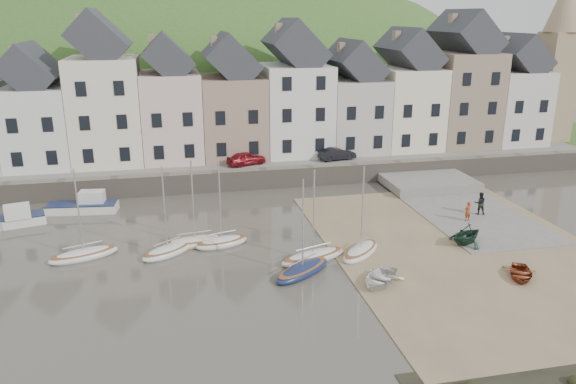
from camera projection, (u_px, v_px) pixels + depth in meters
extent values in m
plane|color=#423D34|center=(308.00, 264.00, 35.62)|extent=(160.00, 160.00, 0.00)
cube|color=#355723|center=(242.00, 144.00, 65.20)|extent=(90.00, 30.00, 1.50)
cube|color=slate|center=(257.00, 162.00, 54.24)|extent=(70.00, 7.00, 0.10)
cube|color=slate|center=(263.00, 178.00, 51.18)|extent=(70.00, 1.20, 1.80)
cube|color=#7E654C|center=(464.00, 249.00, 37.80)|extent=(18.00, 26.00, 0.06)
cube|color=slate|center=(460.00, 207.00, 46.04)|extent=(8.00, 18.00, 0.12)
ellipsoid|color=#355723|center=(195.00, 217.00, 95.99)|extent=(134.40, 84.00, 84.00)
cube|color=silver|center=(41.00, 126.00, 52.38)|extent=(5.80, 8.00, 7.50)
cube|color=gray|center=(14.00, 54.00, 50.06)|extent=(0.60, 0.90, 1.40)
cube|color=beige|center=(107.00, 111.00, 53.23)|extent=(6.40, 8.00, 10.00)
cube|color=gray|center=(80.00, 21.00, 50.41)|extent=(0.60, 0.90, 1.40)
cube|color=beige|center=(172.00, 116.00, 54.66)|extent=(5.60, 8.00, 8.50)
cube|color=gray|center=(152.00, 42.00, 52.23)|extent=(0.60, 0.90, 1.40)
cube|color=gray|center=(232.00, 117.00, 55.92)|extent=(6.20, 8.00, 8.00)
cube|color=gray|center=(214.00, 44.00, 53.45)|extent=(0.60, 0.90, 1.40)
cube|color=silver|center=(295.00, 109.00, 57.06)|extent=(6.60, 8.00, 9.00)
cube|color=gray|center=(279.00, 30.00, 54.35)|extent=(0.60, 0.90, 1.40)
cube|color=#B5AFA5|center=(352.00, 114.00, 58.53)|extent=(5.80, 8.00, 7.50)
cube|color=gray|center=(341.00, 49.00, 56.21)|extent=(0.60, 0.90, 1.40)
cube|color=beige|center=(405.00, 108.00, 59.56)|extent=(6.00, 8.00, 8.50)
cube|color=gray|center=(396.00, 38.00, 57.05)|extent=(0.60, 0.90, 1.40)
cube|color=gray|center=(459.00, 99.00, 60.58)|extent=(6.40, 8.00, 10.00)
cube|color=gray|center=(453.00, 20.00, 57.76)|extent=(0.60, 0.90, 1.40)
cube|color=beige|center=(509.00, 106.00, 62.11)|extent=(5.80, 8.00, 8.00)
cube|color=gray|center=(504.00, 43.00, 59.72)|extent=(0.60, 0.90, 1.40)
cube|color=#997F60|center=(554.00, 87.00, 62.58)|extent=(3.50, 3.50, 12.00)
cone|color=#997F60|center=(566.00, 3.00, 59.84)|extent=(4.00, 4.00, 6.00)
ellipsoid|color=silver|center=(84.00, 255.00, 36.46)|extent=(4.75, 2.97, 0.84)
ellipsoid|color=brown|center=(83.00, 252.00, 36.39)|extent=(4.36, 2.72, 0.20)
cylinder|color=#B2B5B7|center=(78.00, 211.00, 35.51)|extent=(0.10, 0.10, 5.60)
cylinder|color=#B2B5B7|center=(83.00, 245.00, 36.23)|extent=(2.35, 0.94, 0.08)
ellipsoid|color=silver|center=(168.00, 252.00, 37.02)|extent=(4.04, 3.48, 0.84)
ellipsoid|color=brown|center=(167.00, 249.00, 36.95)|extent=(3.71, 3.18, 0.20)
cylinder|color=#B2B5B7|center=(165.00, 208.00, 36.08)|extent=(0.10, 0.10, 5.60)
cylinder|color=#B2B5B7|center=(167.00, 241.00, 36.79)|extent=(1.79, 1.31, 0.08)
ellipsoid|color=beige|center=(195.00, 242.00, 38.52)|extent=(4.67, 2.08, 0.84)
ellipsoid|color=brown|center=(195.00, 240.00, 38.45)|extent=(4.29, 1.90, 0.20)
cylinder|color=#B2B5B7|center=(193.00, 200.00, 37.57)|extent=(0.10, 0.10, 5.60)
cylinder|color=#B2B5B7|center=(195.00, 232.00, 38.29)|extent=(2.47, 0.41, 0.08)
ellipsoid|color=silver|center=(222.00, 243.00, 38.45)|extent=(4.03, 2.45, 0.84)
ellipsoid|color=brown|center=(222.00, 240.00, 38.39)|extent=(3.70, 2.23, 0.20)
cylinder|color=#B2B5B7|center=(220.00, 200.00, 37.51)|extent=(0.10, 0.10, 5.60)
cylinder|color=#B2B5B7|center=(221.00, 233.00, 38.23)|extent=(2.02, 0.63, 0.08)
ellipsoid|color=silver|center=(313.00, 257.00, 36.18)|extent=(5.00, 2.93, 0.84)
ellipsoid|color=brown|center=(313.00, 254.00, 36.11)|extent=(4.59, 2.68, 0.20)
cylinder|color=#B2B5B7|center=(314.00, 212.00, 35.24)|extent=(0.10, 0.10, 5.60)
cylinder|color=#B2B5B7|center=(313.00, 247.00, 35.95)|extent=(2.51, 0.91, 0.08)
ellipsoid|color=#162045|center=(302.00, 271.00, 34.26)|extent=(4.59, 3.97, 0.84)
ellipsoid|color=brown|center=(302.00, 268.00, 34.19)|extent=(4.21, 3.64, 0.20)
cylinder|color=#B2B5B7|center=(303.00, 224.00, 33.32)|extent=(0.10, 0.10, 5.60)
cylinder|color=#B2B5B7|center=(303.00, 260.00, 34.03)|extent=(2.08, 1.59, 0.08)
ellipsoid|color=silver|center=(361.00, 252.00, 37.01)|extent=(4.00, 4.00, 0.84)
ellipsoid|color=brown|center=(361.00, 249.00, 36.94)|extent=(3.67, 3.67, 0.20)
cylinder|color=#B2B5B7|center=(362.00, 208.00, 36.06)|extent=(0.10, 0.10, 5.60)
cylinder|color=#B2B5B7|center=(361.00, 241.00, 36.78)|extent=(1.67, 1.67, 0.08)
cube|color=silver|center=(9.00, 222.00, 41.93)|extent=(5.39, 2.95, 0.70)
cube|color=#162045|center=(8.00, 217.00, 41.82)|extent=(5.30, 2.98, 0.08)
cube|color=silver|center=(17.00, 211.00, 41.64)|extent=(2.04, 1.62, 1.00)
cube|color=silver|center=(82.00, 208.00, 44.96)|extent=(5.67, 2.31, 0.70)
cube|color=#162045|center=(82.00, 204.00, 44.85)|extent=(5.57, 2.35, 0.08)
cube|color=silver|center=(92.00, 197.00, 44.95)|extent=(2.05, 1.41, 1.00)
imported|color=white|center=(380.00, 278.00, 32.86)|extent=(3.96, 3.96, 0.68)
imported|color=#153024|center=(466.00, 234.00, 38.38)|extent=(3.61, 3.41, 1.50)
imported|color=brown|center=(520.00, 273.00, 33.59)|extent=(3.11, 3.42, 0.58)
imported|color=brown|center=(468.00, 211.00, 42.60)|extent=(0.66, 0.53, 1.56)
imported|color=black|center=(480.00, 203.00, 43.97)|extent=(1.07, 0.95, 1.83)
imported|color=maroon|center=(246.00, 158.00, 52.87)|extent=(4.04, 2.67, 1.28)
imported|color=black|center=(337.00, 154.00, 54.68)|extent=(3.86, 1.88, 1.22)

